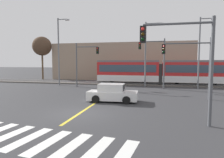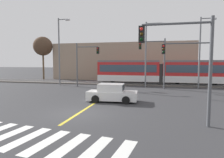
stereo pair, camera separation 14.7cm
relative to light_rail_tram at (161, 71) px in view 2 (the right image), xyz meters
The scene contains 22 objects.
ground_plane 18.61m from the light_rail_tram, 106.82° to the right, with size 200.00×200.00×0.00m, color #333335.
track_bed 5.70m from the light_rail_tram, behind, with size 120.00×4.00×0.18m, color #56514C.
rail_near 5.70m from the light_rail_tram, behind, with size 120.00×0.08×0.10m, color #939399.
rail_far 5.70m from the light_rail_tram, behind, with size 120.00×0.08×0.10m, color #939399.
light_rail_tram is the anchor object (origin of this frame).
crosswalk_stripe_2 23.33m from the light_rail_tram, 107.50° to the right, with size 0.56×2.80×0.01m, color silver.
crosswalk_stripe_3 23.17m from the light_rail_tram, 104.81° to the right, with size 0.56×2.80×0.01m, color silver.
crosswalk_stripe_4 23.05m from the light_rail_tram, 102.08° to the right, with size 0.56×2.80×0.01m, color silver.
crosswalk_stripe_5 22.99m from the light_rail_tram, 99.34° to the right, with size 0.56×2.80×0.01m, color silver.
crosswalk_stripe_6 22.98m from the light_rail_tram, 96.59° to the right, with size 0.56×2.80×0.01m, color silver.
crosswalk_stripe_7 23.03m from the light_rail_tram, 93.84° to the right, with size 0.56×2.80×0.01m, color silver.
lane_centre_line 12.57m from the light_rail_tram, 115.57° to the right, with size 0.20×18.39×0.01m, color gold.
sedan_crossing 14.09m from the light_rail_tram, 107.09° to the right, with size 4.28×2.07×1.52m.
traffic_light_far_right 4.81m from the light_rail_tram, 99.42° to the right, with size 3.25×0.38×6.22m.
traffic_light_far_left 11.15m from the light_rail_tram, 157.15° to the right, with size 3.25×0.38×5.90m.
traffic_light_near_right 18.82m from the light_rail_tram, 87.02° to the right, with size 3.75×0.38×5.65m.
traffic_light_mid_right 11.10m from the light_rail_tram, 76.50° to the right, with size 4.25×0.38×5.51m.
street_lamp_west 14.94m from the light_rail_tram, 166.51° to the right, with size 1.81×0.28×9.54m.
street_lamp_centre 4.41m from the light_rail_tram, 122.59° to the right, with size 2.40×0.28×8.56m.
street_lamp_east 6.25m from the light_rail_tram, 30.86° to the right, with size 1.85×0.28×8.88m.
bare_tree_far_west 23.07m from the light_rail_tram, 167.65° to the left, with size 3.62×3.62×8.20m.
building_backdrop_far 11.16m from the light_rail_tram, 130.87° to the left, with size 26.26×6.00×6.87m, color gray.
Camera 2 is at (5.09, -12.02, 3.36)m, focal length 32.00 mm.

